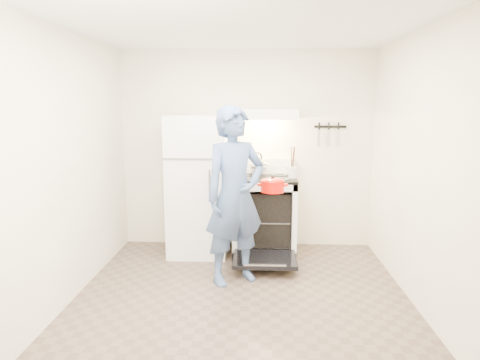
# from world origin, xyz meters

# --- Properties ---
(floor) EXTENTS (3.60, 3.60, 0.00)m
(floor) POSITION_xyz_m (0.00, 0.00, 0.00)
(floor) COLOR brown
(floor) RESTS_ON ground
(back_wall) EXTENTS (3.20, 0.02, 2.50)m
(back_wall) POSITION_xyz_m (0.00, 1.80, 1.25)
(back_wall) COLOR #F2E8CC
(back_wall) RESTS_ON ground
(refrigerator) EXTENTS (0.70, 0.70, 1.70)m
(refrigerator) POSITION_xyz_m (-0.58, 1.45, 0.85)
(refrigerator) COLOR white
(refrigerator) RESTS_ON floor
(stove_body) EXTENTS (0.76, 0.65, 0.92)m
(stove_body) POSITION_xyz_m (0.23, 1.48, 0.46)
(stove_body) COLOR white
(stove_body) RESTS_ON floor
(cooktop) EXTENTS (0.76, 0.65, 0.03)m
(cooktop) POSITION_xyz_m (0.23, 1.48, 0.94)
(cooktop) COLOR black
(cooktop) RESTS_ON stove_body
(backsplash) EXTENTS (0.76, 0.07, 0.20)m
(backsplash) POSITION_xyz_m (0.23, 1.76, 1.05)
(backsplash) COLOR white
(backsplash) RESTS_ON cooktop
(oven_door) EXTENTS (0.70, 0.54, 0.04)m
(oven_door) POSITION_xyz_m (0.23, 0.88, 0.12)
(oven_door) COLOR black
(oven_door) RESTS_ON floor
(oven_rack) EXTENTS (0.60, 0.52, 0.01)m
(oven_rack) POSITION_xyz_m (0.23, 1.48, 0.44)
(oven_rack) COLOR slate
(oven_rack) RESTS_ON stove_body
(range_hood) EXTENTS (0.76, 0.50, 0.12)m
(range_hood) POSITION_xyz_m (0.23, 1.55, 1.71)
(range_hood) COLOR white
(range_hood) RESTS_ON back_wall
(knife_strip) EXTENTS (0.40, 0.02, 0.03)m
(knife_strip) POSITION_xyz_m (1.05, 1.79, 1.55)
(knife_strip) COLOR black
(knife_strip) RESTS_ON back_wall
(pizza_stone) EXTENTS (0.31, 0.31, 0.02)m
(pizza_stone) POSITION_xyz_m (0.25, 1.46, 0.45)
(pizza_stone) COLOR #94704B
(pizza_stone) RESTS_ON oven_rack
(tea_kettle) EXTENTS (0.24, 0.20, 0.29)m
(tea_kettle) POSITION_xyz_m (0.13, 1.63, 1.09)
(tea_kettle) COLOR silver
(tea_kettle) RESTS_ON cooktop
(utensil_jar) EXTENTS (0.11, 0.11, 0.13)m
(utensil_jar) POSITION_xyz_m (0.55, 1.28, 1.05)
(utensil_jar) COLOR silver
(utensil_jar) RESTS_ON cooktop
(person) EXTENTS (0.79, 0.72, 1.82)m
(person) POSITION_xyz_m (-0.08, 0.58, 0.91)
(person) COLOR #385376
(person) RESTS_ON floor
(dutch_oven) EXTENTS (0.32, 0.25, 0.22)m
(dutch_oven) POSITION_xyz_m (0.30, 0.84, 0.96)
(dutch_oven) COLOR #E50B00
(dutch_oven) RESTS_ON person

